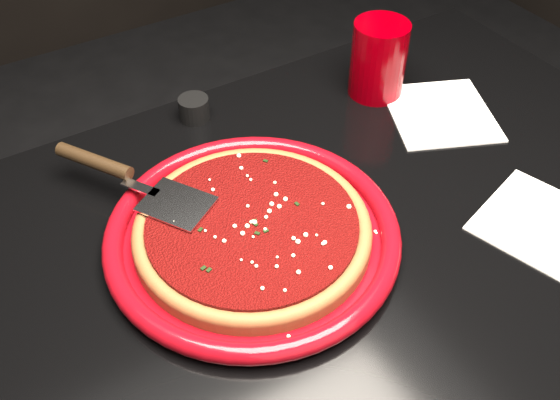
# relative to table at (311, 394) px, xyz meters

# --- Properties ---
(table) EXTENTS (1.20, 0.80, 0.75)m
(table) POSITION_rel_table_xyz_m (0.00, 0.00, 0.00)
(table) COLOR black
(table) RESTS_ON floor
(plate) EXTENTS (0.39, 0.39, 0.03)m
(plate) POSITION_rel_table_xyz_m (-0.07, 0.06, 0.39)
(plate) COLOR maroon
(plate) RESTS_ON table
(pizza_crust) EXTENTS (0.31, 0.31, 0.02)m
(pizza_crust) POSITION_rel_table_xyz_m (-0.07, 0.06, 0.39)
(pizza_crust) COLOR brown
(pizza_crust) RESTS_ON plate
(pizza_crust_rim) EXTENTS (0.31, 0.31, 0.02)m
(pizza_crust_rim) POSITION_rel_table_xyz_m (-0.07, 0.06, 0.40)
(pizza_crust_rim) COLOR brown
(pizza_crust_rim) RESTS_ON plate
(pizza_sauce) EXTENTS (0.28, 0.28, 0.01)m
(pizza_sauce) POSITION_rel_table_xyz_m (-0.07, 0.06, 0.41)
(pizza_sauce) COLOR #610B0A
(pizza_sauce) RESTS_ON plate
(parmesan_dusting) EXTENTS (0.26, 0.26, 0.01)m
(parmesan_dusting) POSITION_rel_table_xyz_m (-0.07, 0.06, 0.41)
(parmesan_dusting) COLOR #FBF1C9
(parmesan_dusting) RESTS_ON plate
(basil_flecks) EXTENTS (0.24, 0.24, 0.00)m
(basil_flecks) POSITION_rel_table_xyz_m (-0.07, 0.06, 0.41)
(basil_flecks) COLOR black
(basil_flecks) RESTS_ON plate
(pizza_server) EXTENTS (0.23, 0.29, 0.02)m
(pizza_server) POSITION_rel_table_xyz_m (-0.17, 0.20, 0.42)
(pizza_server) COLOR silver
(pizza_server) RESTS_ON plate
(cup) EXTENTS (0.10, 0.10, 0.13)m
(cup) POSITION_rel_table_xyz_m (0.28, 0.25, 0.44)
(cup) COLOR #850006
(cup) RESTS_ON table
(napkin_a) EXTENTS (0.19, 0.19, 0.00)m
(napkin_a) POSITION_rel_table_xyz_m (0.28, -0.12, 0.38)
(napkin_a) COLOR white
(napkin_a) RESTS_ON table
(napkin_b) EXTENTS (0.22, 0.22, 0.00)m
(napkin_b) POSITION_rel_table_xyz_m (0.33, 0.14, 0.38)
(napkin_b) COLOR white
(napkin_b) RESTS_ON table
(ramekin) EXTENTS (0.05, 0.05, 0.04)m
(ramekin) POSITION_rel_table_xyz_m (-0.02, 0.34, 0.39)
(ramekin) COLOR black
(ramekin) RESTS_ON table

